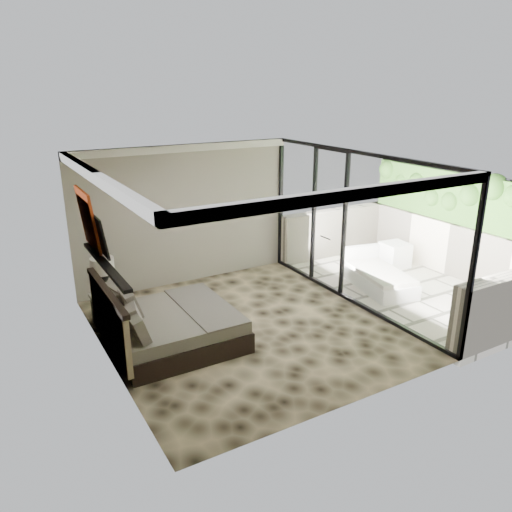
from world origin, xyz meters
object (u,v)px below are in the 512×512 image
ottoman (395,254)px  lounger (378,277)px  bed (167,326)px  table_lamp (103,272)px  nightstand (108,310)px

ottoman → lounger: size_ratio=0.30×
bed → table_lamp: (-0.64, 1.15, 0.64)m
bed → lounger: bearing=1.9°
nightstand → table_lamp: (-0.03, -0.05, 0.71)m
nightstand → bed: bearing=-69.5°
table_lamp → lounger: bearing=-11.0°
bed → lounger: bed is taller
table_lamp → lounger: size_ratio=0.39×
bed → lounger: size_ratio=1.09×
nightstand → ottoman: (6.31, -0.32, 0.02)m
lounger → ottoman: bearing=43.6°
nightstand → lounger: 5.23m
table_lamp → lounger: table_lamp is taller
table_lamp → ottoman: bearing=-2.5°
ottoman → lounger: 1.39m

